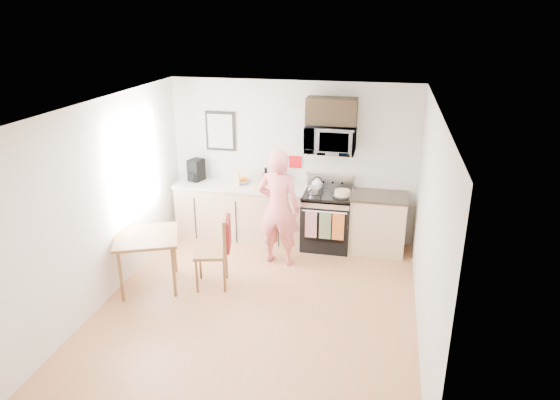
% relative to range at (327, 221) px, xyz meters
% --- Properties ---
extents(floor, '(4.60, 4.60, 0.00)m').
position_rel_range_xyz_m(floor, '(-0.63, -1.98, -0.44)').
color(floor, '#B06E44').
rests_on(floor, ground).
extents(back_wall, '(4.00, 0.04, 2.60)m').
position_rel_range_xyz_m(back_wall, '(-0.63, 0.32, 0.86)').
color(back_wall, beige).
rests_on(back_wall, floor).
extents(front_wall, '(4.00, 0.04, 2.60)m').
position_rel_range_xyz_m(front_wall, '(-0.63, -4.28, 0.86)').
color(front_wall, beige).
rests_on(front_wall, floor).
extents(left_wall, '(0.04, 4.60, 2.60)m').
position_rel_range_xyz_m(left_wall, '(-2.63, -1.98, 0.86)').
color(left_wall, beige).
rests_on(left_wall, floor).
extents(right_wall, '(0.04, 4.60, 2.60)m').
position_rel_range_xyz_m(right_wall, '(1.37, -1.98, 0.86)').
color(right_wall, beige).
rests_on(right_wall, floor).
extents(ceiling, '(4.00, 4.60, 0.04)m').
position_rel_range_xyz_m(ceiling, '(-0.63, -1.98, 2.16)').
color(ceiling, white).
rests_on(ceiling, back_wall).
extents(window, '(0.06, 1.40, 1.50)m').
position_rel_range_xyz_m(window, '(-2.59, -1.18, 1.11)').
color(window, white).
rests_on(window, left_wall).
extents(cabinet_left, '(2.10, 0.60, 0.90)m').
position_rel_range_xyz_m(cabinet_left, '(-1.43, 0.02, 0.01)').
color(cabinet_left, '#D5B388').
rests_on(cabinet_left, floor).
extents(countertop_left, '(2.14, 0.64, 0.04)m').
position_rel_range_xyz_m(countertop_left, '(-1.43, 0.02, 0.48)').
color(countertop_left, silver).
rests_on(countertop_left, cabinet_left).
extents(cabinet_right, '(0.84, 0.60, 0.90)m').
position_rel_range_xyz_m(cabinet_right, '(0.80, 0.02, 0.01)').
color(cabinet_right, '#D5B388').
rests_on(cabinet_right, floor).
extents(countertop_right, '(0.88, 0.64, 0.04)m').
position_rel_range_xyz_m(countertop_right, '(0.80, 0.02, 0.48)').
color(countertop_right, black).
rests_on(countertop_right, cabinet_right).
extents(range, '(0.76, 0.70, 1.16)m').
position_rel_range_xyz_m(range, '(0.00, 0.00, 0.00)').
color(range, black).
rests_on(range, floor).
extents(microwave, '(0.76, 0.51, 0.42)m').
position_rel_range_xyz_m(microwave, '(-0.00, 0.10, 1.32)').
color(microwave, silver).
rests_on(microwave, back_wall).
extents(upper_cabinet, '(0.76, 0.35, 0.40)m').
position_rel_range_xyz_m(upper_cabinet, '(-0.00, 0.15, 1.74)').
color(upper_cabinet, black).
rests_on(upper_cabinet, back_wall).
extents(wall_art, '(0.50, 0.04, 0.65)m').
position_rel_range_xyz_m(wall_art, '(-1.83, 0.30, 1.31)').
color(wall_art, black).
rests_on(wall_art, back_wall).
extents(wall_trivet, '(0.20, 0.02, 0.20)m').
position_rel_range_xyz_m(wall_trivet, '(-0.58, 0.31, 0.86)').
color(wall_trivet, '#B70F15').
rests_on(wall_trivet, back_wall).
extents(person, '(0.68, 0.48, 1.77)m').
position_rel_range_xyz_m(person, '(-0.63, -0.70, 0.45)').
color(person, '#B63243').
rests_on(person, floor).
extents(dining_table, '(0.93, 0.93, 0.77)m').
position_rel_range_xyz_m(dining_table, '(-2.22, -1.77, 0.24)').
color(dining_table, brown).
rests_on(dining_table, floor).
extents(chair, '(0.57, 0.53, 1.04)m').
position_rel_range_xyz_m(chair, '(-1.24, -1.54, 0.23)').
color(chair, brown).
rests_on(chair, floor).
extents(knife_block, '(0.13, 0.15, 0.20)m').
position_rel_range_xyz_m(knife_block, '(-1.03, 0.12, 0.60)').
color(knife_block, brown).
rests_on(knife_block, countertop_left).
extents(utensil_crock, '(0.11, 0.11, 0.34)m').
position_rel_range_xyz_m(utensil_crock, '(-0.73, 0.24, 0.64)').
color(utensil_crock, '#B70F15').
rests_on(utensil_crock, countertop_left).
extents(fruit_bowl, '(0.29, 0.29, 0.11)m').
position_rel_range_xyz_m(fruit_bowl, '(-1.41, 0.12, 0.55)').
color(fruit_bowl, white).
rests_on(fruit_bowl, countertop_left).
extents(milk_carton, '(0.09, 0.09, 0.23)m').
position_rel_range_xyz_m(milk_carton, '(-1.47, -0.01, 0.62)').
color(milk_carton, tan).
rests_on(milk_carton, countertop_left).
extents(coffee_maker, '(0.26, 0.32, 0.36)m').
position_rel_range_xyz_m(coffee_maker, '(-2.22, 0.10, 0.67)').
color(coffee_maker, black).
rests_on(coffee_maker, countertop_left).
extents(bread_bag, '(0.28, 0.15, 0.10)m').
position_rel_range_xyz_m(bread_bag, '(-1.04, -0.11, 0.55)').
color(bread_bag, tan).
rests_on(bread_bag, countertop_left).
extents(cake, '(0.30, 0.30, 0.10)m').
position_rel_range_xyz_m(cake, '(0.24, -0.12, 0.54)').
color(cake, black).
rests_on(cake, range).
extents(kettle, '(0.18, 0.18, 0.23)m').
position_rel_range_xyz_m(kettle, '(-0.18, 0.09, 0.58)').
color(kettle, white).
rests_on(kettle, range).
extents(pot, '(0.22, 0.36, 0.11)m').
position_rel_range_xyz_m(pot, '(-0.19, -0.07, 0.54)').
color(pot, silver).
rests_on(pot, range).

